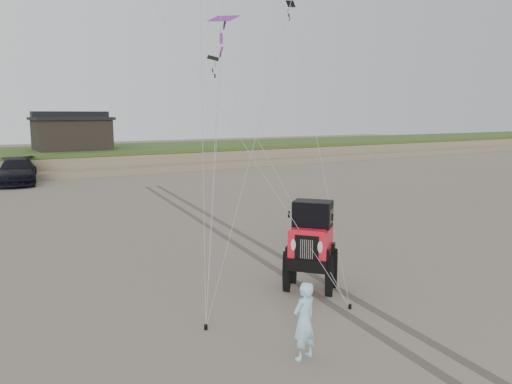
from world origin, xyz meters
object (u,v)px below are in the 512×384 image
(jeep, at_px, (311,255))
(man, at_px, (304,321))
(cabin, at_px, (71,132))
(truck_c, at_px, (17,171))

(jeep, height_order, man, jeep)
(man, bearing_deg, cabin, -106.05)
(cabin, relative_size, jeep, 1.20)
(jeep, bearing_deg, truck_c, 148.74)
(truck_c, bearing_deg, man, -77.82)
(jeep, relative_size, man, 3.37)
(cabin, height_order, man, cabin)
(man, bearing_deg, truck_c, -97.42)
(truck_c, xyz_separation_m, man, (1.61, -30.83, -0.09))
(man, bearing_deg, jeep, -140.33)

